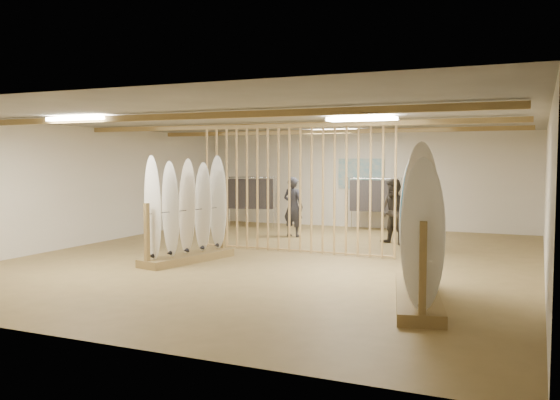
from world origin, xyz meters
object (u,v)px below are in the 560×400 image
at_px(clothing_rack_a, 251,194).
at_px(rack_right, 418,251).
at_px(clothing_rack_b, 374,196).
at_px(rack_left, 187,227).
at_px(shopper_b, 394,207).
at_px(shopper_a, 293,203).

bearing_deg(clothing_rack_a, rack_right, -62.74).
xyz_separation_m(rack_right, clothing_rack_b, (-2.74, 7.95, 0.26)).
xyz_separation_m(clothing_rack_a, clothing_rack_b, (3.56, 0.65, -0.01)).
relative_size(rack_left, shopper_b, 1.25).
height_order(clothing_rack_a, shopper_b, shopper_b).
bearing_deg(rack_right, clothing_rack_a, 117.83).
bearing_deg(clothing_rack_b, shopper_a, -129.32).
distance_m(shopper_a, shopper_b, 2.77).
height_order(rack_left, shopper_b, rack_left).
bearing_deg(shopper_a, clothing_rack_b, -116.88).
distance_m(rack_left, shopper_b, 5.14).
xyz_separation_m(shopper_a, shopper_b, (2.75, -0.34, -0.01)).
bearing_deg(rack_right, rack_left, 149.34).
relative_size(rack_right, clothing_rack_a, 1.77).
bearing_deg(rack_left, rack_right, -4.19).
relative_size(clothing_rack_a, clothing_rack_b, 1.01).
bearing_deg(shopper_a, rack_right, 137.85).
distance_m(rack_right, clothing_rack_a, 9.65).
bearing_deg(shopper_b, clothing_rack_a, -176.40).
distance_m(clothing_rack_a, clothing_rack_b, 3.62).
relative_size(shopper_a, shopper_b, 1.01).
xyz_separation_m(clothing_rack_a, shopper_b, (4.69, -1.76, -0.12)).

